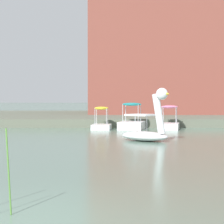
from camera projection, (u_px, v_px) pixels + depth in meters
The scene contains 6 objects.
shore_bank_far at pixel (90, 117), 41.58m from camera, with size 140.63×22.24×0.59m, color #5B6051.
swan_boat at pixel (146, 129), 21.00m from camera, with size 2.73×2.56×2.48m.
pedal_boat_yellow at pixel (100, 123), 28.84m from camera, with size 1.31×2.03×1.47m.
pedal_boat_teal at pixel (130, 122), 29.16m from camera, with size 1.95×2.61×1.72m.
pedal_boat_pink at pixel (168, 122), 28.90m from camera, with size 1.54×2.20×1.56m.
apartment_block at pixel (167, 47), 44.58m from camera, with size 15.15×12.69×13.11m, color brown.
Camera 1 is at (1.87, -7.26, 1.99)m, focal length 72.09 mm.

